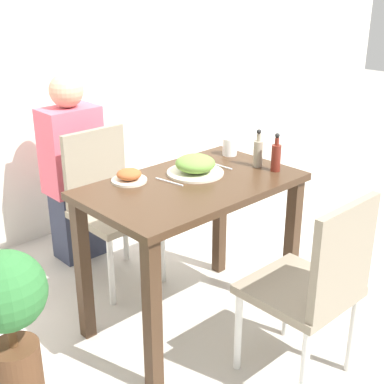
{
  "coord_description": "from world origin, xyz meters",
  "views": [
    {
      "loc": [
        -1.61,
        -1.72,
        1.68
      ],
      "look_at": [
        0.0,
        0.0,
        0.73
      ],
      "focal_mm": 50.0,
      "sensor_mm": 36.0,
      "label": 1
    }
  ],
  "objects_px": {
    "sauce_bottle": "(258,152)",
    "potted_plant_left": "(9,314)",
    "drink_cup": "(230,147)",
    "condiment_bottle": "(276,156)",
    "chair_near": "(316,283)",
    "person_figure": "(73,170)",
    "food_plate": "(195,166)",
    "side_plate": "(129,176)",
    "chair_far": "(108,199)"
  },
  "relations": [
    {
      "from": "sauce_bottle",
      "to": "potted_plant_left",
      "type": "distance_m",
      "value": 1.4
    },
    {
      "from": "chair_far",
      "to": "person_figure",
      "type": "bearing_deg",
      "value": 90.91
    },
    {
      "from": "chair_near",
      "to": "condiment_bottle",
      "type": "bearing_deg",
      "value": -123.71
    },
    {
      "from": "sauce_bottle",
      "to": "potted_plant_left",
      "type": "relative_size",
      "value": 0.27
    },
    {
      "from": "chair_near",
      "to": "potted_plant_left",
      "type": "bearing_deg",
      "value": -36.11
    },
    {
      "from": "drink_cup",
      "to": "potted_plant_left",
      "type": "height_order",
      "value": "drink_cup"
    },
    {
      "from": "side_plate",
      "to": "sauce_bottle",
      "type": "xyz_separation_m",
      "value": [
        0.61,
        -0.27,
        0.05
      ]
    },
    {
      "from": "food_plate",
      "to": "sauce_bottle",
      "type": "distance_m",
      "value": 0.34
    },
    {
      "from": "food_plate",
      "to": "side_plate",
      "type": "bearing_deg",
      "value": 155.78
    },
    {
      "from": "sauce_bottle",
      "to": "potted_plant_left",
      "type": "bearing_deg",
      "value": 174.7
    },
    {
      "from": "person_figure",
      "to": "drink_cup",
      "type": "bearing_deg",
      "value": -60.56
    },
    {
      "from": "chair_near",
      "to": "side_plate",
      "type": "distance_m",
      "value": 0.98
    },
    {
      "from": "condiment_bottle",
      "to": "potted_plant_left",
      "type": "distance_m",
      "value": 1.42
    },
    {
      "from": "potted_plant_left",
      "to": "person_figure",
      "type": "relative_size",
      "value": 0.61
    },
    {
      "from": "food_plate",
      "to": "condiment_bottle",
      "type": "bearing_deg",
      "value": -36.78
    },
    {
      "from": "side_plate",
      "to": "person_figure",
      "type": "bearing_deg",
      "value": 78.34
    },
    {
      "from": "chair_far",
      "to": "person_figure",
      "type": "distance_m",
      "value": 0.36
    },
    {
      "from": "side_plate",
      "to": "sauce_bottle",
      "type": "relative_size",
      "value": 0.86
    },
    {
      "from": "chair_near",
      "to": "sauce_bottle",
      "type": "xyz_separation_m",
      "value": [
        0.32,
        0.61,
        0.36
      ]
    },
    {
      "from": "food_plate",
      "to": "side_plate",
      "type": "relative_size",
      "value": 1.66
    },
    {
      "from": "side_plate",
      "to": "potted_plant_left",
      "type": "height_order",
      "value": "side_plate"
    },
    {
      "from": "drink_cup",
      "to": "person_figure",
      "type": "relative_size",
      "value": 0.08
    },
    {
      "from": "drink_cup",
      "to": "person_figure",
      "type": "height_order",
      "value": "person_figure"
    },
    {
      "from": "chair_far",
      "to": "potted_plant_left",
      "type": "distance_m",
      "value": 1.08
    },
    {
      "from": "chair_near",
      "to": "condiment_bottle",
      "type": "xyz_separation_m",
      "value": [
        0.34,
        0.51,
        0.36
      ]
    },
    {
      "from": "chair_far",
      "to": "side_plate",
      "type": "relative_size",
      "value": 5.23
    },
    {
      "from": "chair_far",
      "to": "drink_cup",
      "type": "bearing_deg",
      "value": -46.45
    },
    {
      "from": "drink_cup",
      "to": "food_plate",
      "type": "bearing_deg",
      "value": -165.33
    },
    {
      "from": "side_plate",
      "to": "potted_plant_left",
      "type": "bearing_deg",
      "value": -168.33
    },
    {
      "from": "drink_cup",
      "to": "sauce_bottle",
      "type": "xyz_separation_m",
      "value": [
        -0.03,
        -0.23,
        0.03
      ]
    },
    {
      "from": "chair_near",
      "to": "food_plate",
      "type": "relative_size",
      "value": 3.15
    },
    {
      "from": "food_plate",
      "to": "side_plate",
      "type": "xyz_separation_m",
      "value": [
        -0.3,
        0.14,
        -0.02
      ]
    },
    {
      "from": "chair_near",
      "to": "chair_far",
      "type": "bearing_deg",
      "value": -85.0
    },
    {
      "from": "sauce_bottle",
      "to": "food_plate",
      "type": "bearing_deg",
      "value": 156.31
    },
    {
      "from": "drink_cup",
      "to": "potted_plant_left",
      "type": "xyz_separation_m",
      "value": [
        -1.36,
        -0.1,
        -0.38
      ]
    },
    {
      "from": "condiment_bottle",
      "to": "food_plate",
      "type": "bearing_deg",
      "value": 143.22
    },
    {
      "from": "chair_far",
      "to": "condiment_bottle",
      "type": "bearing_deg",
      "value": -61.29
    },
    {
      "from": "person_figure",
      "to": "food_plate",
      "type": "bearing_deg",
      "value": -81.71
    },
    {
      "from": "condiment_bottle",
      "to": "person_figure",
      "type": "height_order",
      "value": "person_figure"
    },
    {
      "from": "chair_near",
      "to": "person_figure",
      "type": "relative_size",
      "value": 0.76
    },
    {
      "from": "drink_cup",
      "to": "potted_plant_left",
      "type": "bearing_deg",
      "value": -175.72
    },
    {
      "from": "food_plate",
      "to": "drink_cup",
      "type": "relative_size",
      "value": 2.97
    },
    {
      "from": "chair_near",
      "to": "potted_plant_left",
      "type": "relative_size",
      "value": 1.24
    },
    {
      "from": "food_plate",
      "to": "potted_plant_left",
      "type": "height_order",
      "value": "food_plate"
    },
    {
      "from": "person_figure",
      "to": "chair_far",
      "type": "bearing_deg",
      "value": -89.09
    },
    {
      "from": "food_plate",
      "to": "potted_plant_left",
      "type": "distance_m",
      "value": 1.09
    },
    {
      "from": "sauce_bottle",
      "to": "condiment_bottle",
      "type": "bearing_deg",
      "value": -82.97
    },
    {
      "from": "food_plate",
      "to": "condiment_bottle",
      "type": "distance_m",
      "value": 0.41
    },
    {
      "from": "condiment_bottle",
      "to": "sauce_bottle",
      "type": "bearing_deg",
      "value": 97.03
    },
    {
      "from": "sauce_bottle",
      "to": "potted_plant_left",
      "type": "height_order",
      "value": "sauce_bottle"
    }
  ]
}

